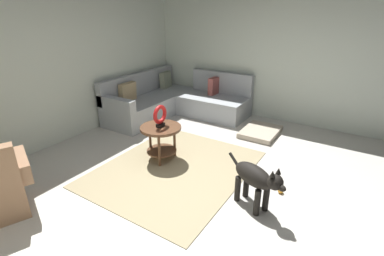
% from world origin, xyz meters
% --- Properties ---
extents(ground_plane, '(6.00, 6.00, 0.10)m').
position_xyz_m(ground_plane, '(0.00, 0.00, -0.05)').
color(ground_plane, beige).
extents(wall_back, '(6.00, 0.12, 2.70)m').
position_xyz_m(wall_back, '(0.00, 2.94, 1.35)').
color(wall_back, silver).
rests_on(wall_back, ground_plane).
extents(wall_right, '(0.12, 6.00, 2.70)m').
position_xyz_m(wall_right, '(2.94, 0.00, 1.35)').
color(wall_right, silver).
rests_on(wall_right, ground_plane).
extents(area_rug, '(2.30, 1.90, 0.01)m').
position_xyz_m(area_rug, '(0.15, 0.70, 0.01)').
color(area_rug, tan).
rests_on(area_rug, ground_plane).
extents(sectional_couch, '(2.20, 2.25, 0.88)m').
position_xyz_m(sectional_couch, '(1.99, 2.01, 0.29)').
color(sectional_couch, '#9EA3A8').
rests_on(sectional_couch, ground_plane).
extents(side_table, '(0.60, 0.60, 0.54)m').
position_xyz_m(side_table, '(0.27, 1.03, 0.42)').
color(side_table, brown).
rests_on(side_table, ground_plane).
extents(torus_sculpture, '(0.28, 0.08, 0.33)m').
position_xyz_m(torus_sculpture, '(0.27, 1.03, 0.71)').
color(torus_sculpture, black).
rests_on(torus_sculpture, side_table).
extents(dog_bed_mat, '(0.80, 0.60, 0.09)m').
position_xyz_m(dog_bed_mat, '(1.98, 0.08, 0.04)').
color(dog_bed_mat, '#B2A38E').
rests_on(dog_bed_mat, ground_plane).
extents(dog, '(0.41, 0.80, 0.63)m').
position_xyz_m(dog, '(-0.06, -0.56, 0.38)').
color(dog, black).
rests_on(dog, ground_plane).
extents(dog_toy_ball, '(0.07, 0.07, 0.07)m').
position_xyz_m(dog_toy_ball, '(0.38, -0.75, 0.04)').
color(dog_toy_ball, orange).
rests_on(dog_toy_ball, ground_plane).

